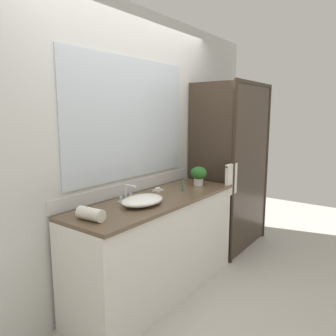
# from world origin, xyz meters

# --- Properties ---
(ground_plane) EXTENTS (8.00, 8.00, 0.00)m
(ground_plane) POSITION_xyz_m (0.00, 0.00, 0.00)
(ground_plane) COLOR #B7B2A8
(wall_back_with_mirror) EXTENTS (4.40, 0.06, 2.60)m
(wall_back_with_mirror) POSITION_xyz_m (0.00, 0.34, 1.31)
(wall_back_with_mirror) COLOR silver
(wall_back_with_mirror) RESTS_ON ground_plane
(vanity_cabinet) EXTENTS (1.80, 0.58, 0.90)m
(vanity_cabinet) POSITION_xyz_m (0.00, 0.01, 0.45)
(vanity_cabinet) COLOR silver
(vanity_cabinet) RESTS_ON ground_plane
(shower_enclosure) EXTENTS (1.20, 0.59, 2.00)m
(shower_enclosure) POSITION_xyz_m (1.27, -0.19, 1.02)
(shower_enclosure) COLOR #2D2319
(shower_enclosure) RESTS_ON ground_plane
(sink_basin) EXTENTS (0.40, 0.29, 0.08)m
(sink_basin) POSITION_xyz_m (-0.25, -0.04, 0.94)
(sink_basin) COLOR white
(sink_basin) RESTS_ON vanity_cabinet
(faucet) EXTENTS (0.17, 0.13, 0.15)m
(faucet) POSITION_xyz_m (-0.25, 0.14, 0.95)
(faucet) COLOR silver
(faucet) RESTS_ON vanity_cabinet
(potted_plant) EXTENTS (0.17, 0.17, 0.20)m
(potted_plant) POSITION_xyz_m (0.66, -0.02, 1.02)
(potted_plant) COLOR beige
(potted_plant) RESTS_ON vanity_cabinet
(soap_dish) EXTENTS (0.10, 0.07, 0.04)m
(soap_dish) POSITION_xyz_m (0.22, 0.17, 0.91)
(soap_dish) COLOR silver
(soap_dish) RESTS_ON vanity_cabinet
(amenity_bottle_lotion) EXTENTS (0.03, 0.03, 0.09)m
(amenity_bottle_lotion) POSITION_xyz_m (0.36, -0.02, 0.94)
(amenity_bottle_lotion) COLOR #4C7056
(amenity_bottle_lotion) RESTS_ON vanity_cabinet
(amenity_bottle_conditioner) EXTENTS (0.03, 0.03, 0.09)m
(amenity_bottle_conditioner) POSITION_xyz_m (0.81, 0.10, 0.94)
(amenity_bottle_conditioner) COLOR #4C7056
(amenity_bottle_conditioner) RESTS_ON vanity_cabinet
(rolled_towel_near_edge) EXTENTS (0.11, 0.22, 0.09)m
(rolled_towel_near_edge) POSITION_xyz_m (-0.76, 0.00, 0.95)
(rolled_towel_near_edge) COLOR silver
(rolled_towel_near_edge) RESTS_ON vanity_cabinet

